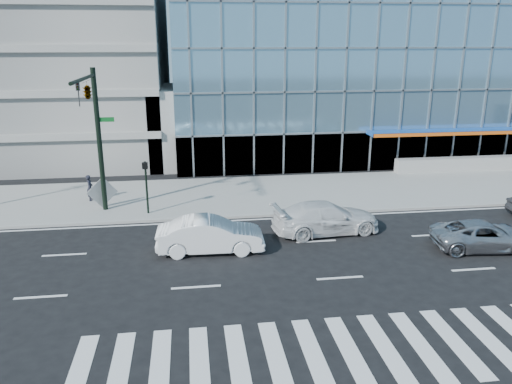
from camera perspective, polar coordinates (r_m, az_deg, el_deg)
ground at (r=24.98m, az=6.89°, el=-5.62°), size 160.00×160.00×0.00m
sidewalk at (r=32.30m, az=3.38°, el=-0.09°), size 120.00×8.00×0.15m
theatre_building at (r=52.31m, az=15.26°, el=14.20°), size 42.00×26.00×15.00m
parking_garage at (r=50.25m, az=-24.92°, el=16.03°), size 24.00×24.00×20.00m
ramp_block at (r=40.80m, az=-7.66°, el=7.62°), size 6.00×8.00×6.00m
traffic_signal at (r=27.50m, az=-18.31°, el=9.08°), size 1.14×5.74×8.00m
ped_signal_post at (r=28.32m, az=-12.46°, el=1.42°), size 0.30×0.33×3.00m
silver_suv at (r=26.09m, az=24.59°, el=-4.53°), size 5.04×2.72×1.34m
white_suv at (r=25.88m, az=7.99°, el=-2.93°), size 5.77×2.86×1.61m
white_sedan at (r=23.48m, az=-5.24°, el=-4.92°), size 5.04×1.92×1.64m
pedestrian at (r=31.93m, az=-18.46°, el=0.47°), size 0.44×0.62×1.60m
tilted_panel at (r=30.36m, az=-17.16°, el=-0.01°), size 1.67×0.86×1.83m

